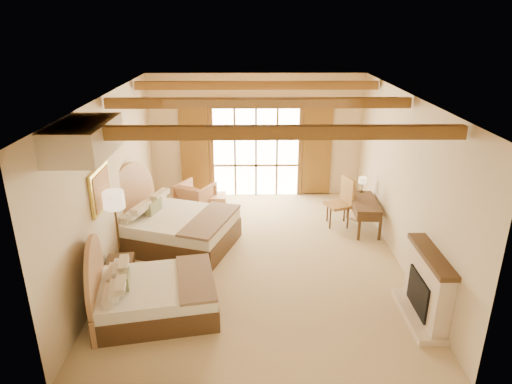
{
  "coord_description": "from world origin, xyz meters",
  "views": [
    {
      "loc": [
        -0.13,
        -8.06,
        4.5
      ],
      "look_at": [
        -0.04,
        0.2,
        1.32
      ],
      "focal_mm": 32.0,
      "sensor_mm": 36.0,
      "label": 1
    }
  ],
  "objects_px": {
    "armchair": "(196,197)",
    "desk": "(363,214)",
    "bed_far": "(169,226)",
    "bed_near": "(147,293)",
    "nightstand": "(122,272)"
  },
  "relations": [
    {
      "from": "nightstand",
      "to": "armchair",
      "type": "xyz_separation_m",
      "value": [
        0.94,
        3.35,
        0.1
      ]
    },
    {
      "from": "bed_far",
      "to": "nightstand",
      "type": "relative_size",
      "value": 5.14
    },
    {
      "from": "nightstand",
      "to": "desk",
      "type": "xyz_separation_m",
      "value": [
        4.84,
        2.29,
        0.09
      ]
    },
    {
      "from": "bed_far",
      "to": "desk",
      "type": "height_order",
      "value": "bed_far"
    },
    {
      "from": "armchair",
      "to": "bed_far",
      "type": "bearing_deg",
      "value": 107.89
    },
    {
      "from": "bed_far",
      "to": "nightstand",
      "type": "height_order",
      "value": "bed_far"
    },
    {
      "from": "bed_far",
      "to": "armchair",
      "type": "distance_m",
      "value": 1.84
    },
    {
      "from": "bed_near",
      "to": "armchair",
      "type": "bearing_deg",
      "value": 75.25
    },
    {
      "from": "nightstand",
      "to": "armchair",
      "type": "bearing_deg",
      "value": 66.52
    },
    {
      "from": "bed_far",
      "to": "desk",
      "type": "xyz_separation_m",
      "value": [
        4.23,
        0.76,
        -0.08
      ]
    },
    {
      "from": "armchair",
      "to": "desk",
      "type": "distance_m",
      "value": 4.03
    },
    {
      "from": "armchair",
      "to": "bed_near",
      "type": "bearing_deg",
      "value": 114.37
    },
    {
      "from": "bed_far",
      "to": "nightstand",
      "type": "bearing_deg",
      "value": -92.57
    },
    {
      "from": "armchair",
      "to": "desk",
      "type": "xyz_separation_m",
      "value": [
        3.89,
        -1.06,
        -0.0
      ]
    },
    {
      "from": "bed_near",
      "to": "bed_far",
      "type": "bearing_deg",
      "value": 80.29
    }
  ]
}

